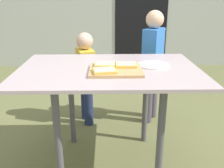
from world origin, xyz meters
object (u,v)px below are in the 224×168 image
Objects in this scene: plate_white_right at (153,65)px; child_left at (86,74)px; pizza_slice_far_right at (126,65)px; pizza_slice_near_left at (105,71)px; child_right at (153,60)px; pizza_slice_far_left at (105,65)px; dining_table at (109,82)px; cutting_board at (116,70)px.

child_left is at bearing 129.71° from plate_white_right.
child_left is (-0.33, 0.72, -0.29)m from pizza_slice_far_right.
pizza_slice_near_left is 0.17× the size of child_left.
plate_white_right is 0.20× the size of child_right.
pizza_slice_near_left is 0.92m from child_left.
pizza_slice_far_right is at bearing -65.29° from child_left.
pizza_slice_far_right is at bearing -112.95° from child_right.
child_left is (-0.19, 0.85, -0.29)m from pizza_slice_near_left.
pizza_slice_far_right reaches higher than plate_white_right.
pizza_slice_far_left is at bearing 88.64° from pizza_slice_near_left.
child_right reaches higher than pizza_slice_far_left.
dining_table is 0.34m from plate_white_right.
pizza_slice_near_left is 0.40m from plate_white_right.
pizza_slice_near_left is at bearing -117.48° from child_right.
child_left is 0.82× the size of child_right.
pizza_slice_far_left is 0.35m from plate_white_right.
cutting_board reaches higher than dining_table.
plate_white_right is (0.27, 0.14, -0.00)m from cutting_board.
dining_table is at bearing -170.09° from plate_white_right.
cutting_board is 1.51× the size of plate_white_right.
child_right reaches higher than pizza_slice_near_left.
pizza_slice_far_left and pizza_slice_far_right have the same top height.
pizza_slice_near_left reaches higher than plate_white_right.
pizza_slice_far_left reaches higher than cutting_board.
pizza_slice_far_right is at bearing -12.04° from dining_table.
child_left is (-0.26, 0.78, -0.27)m from cutting_board.
child_right is (0.39, 0.82, -0.14)m from cutting_board.
plate_white_right is 0.25× the size of child_left.
pizza_slice_far_right is at bearing 40.80° from cutting_board.
dining_table is 0.14m from cutting_board.
pizza_slice_far_left and pizza_slice_near_left have the same top height.
cutting_board is at bearing -71.48° from child_left.
child_right is at bearing 2.96° from child_left.
dining_table is 5.50× the size of plate_white_right.
plate_white_right is (0.32, 0.06, 0.10)m from dining_table.
plate_white_right is (0.20, 0.08, -0.02)m from pizza_slice_far_right.
plate_white_right is at bearing -50.29° from child_left.
pizza_slice_far_right is at bearing -5.22° from pizza_slice_far_left.
child_left is at bearing 105.30° from pizza_slice_far_left.
child_left is at bearing 107.33° from dining_table.
child_right reaches higher than dining_table.
child_right is at bearing 80.03° from plate_white_right.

